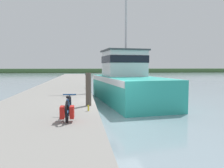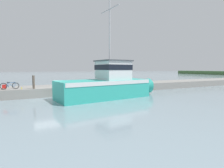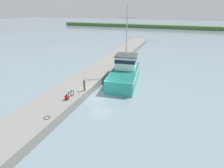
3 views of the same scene
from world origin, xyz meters
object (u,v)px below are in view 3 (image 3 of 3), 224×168
at_px(mooring_post, 84,86).
at_px(water_bottle_on_curb, 80,94).
at_px(fishing_boat_main, 125,72).
at_px(bicycle_touring, 69,96).

xyz_separation_m(mooring_post, water_bottle_on_curb, (-0.04, -1.11, -0.58)).
distance_m(fishing_boat_main, bicycle_touring, 9.97).
bearing_deg(mooring_post, fishing_boat_main, 66.35).
relative_size(fishing_boat_main, water_bottle_on_curb, 53.29).
xyz_separation_m(bicycle_touring, mooring_post, (0.69, 2.33, 0.36)).
bearing_deg(water_bottle_on_curb, fishing_boat_main, 69.07).
bearing_deg(fishing_boat_main, water_bottle_on_curb, -117.86).
height_order(bicycle_touring, mooring_post, mooring_post).
bearing_deg(bicycle_touring, water_bottle_on_curb, 63.18).
distance_m(fishing_boat_main, mooring_post, 7.56).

